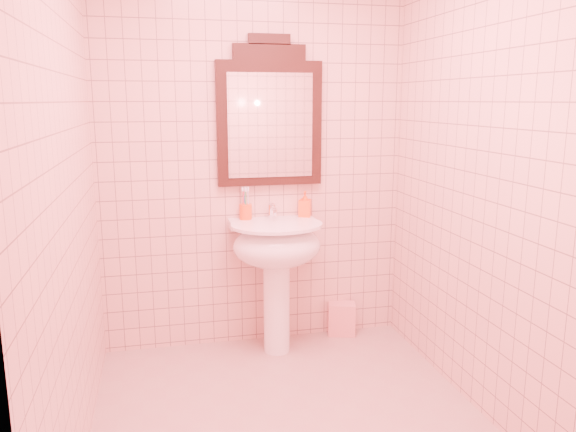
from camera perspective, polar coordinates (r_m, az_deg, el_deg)
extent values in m
plane|color=tan|center=(3.05, 0.55, -20.54)|extent=(2.20, 2.20, 0.00)
cube|color=#DAA498|center=(3.67, -3.45, 5.82)|extent=(2.00, 0.02, 2.50)
cylinder|color=white|center=(3.68, -1.17, -8.55)|extent=(0.17, 0.17, 0.70)
ellipsoid|color=white|center=(3.55, -1.12, -3.06)|extent=(0.56, 0.46, 0.28)
cube|color=white|center=(3.68, -1.66, -0.69)|extent=(0.56, 0.15, 0.05)
cylinder|color=white|center=(3.52, -1.13, -0.93)|extent=(0.58, 0.58, 0.02)
cylinder|color=white|center=(3.67, -1.67, 0.45)|extent=(0.04, 0.04, 0.09)
cylinder|color=white|center=(3.61, -1.50, 0.83)|extent=(0.02, 0.10, 0.02)
cylinder|color=white|center=(3.57, -1.34, 0.37)|extent=(0.02, 0.02, 0.04)
cube|color=white|center=(3.67, -1.70, 1.33)|extent=(0.02, 0.07, 0.01)
cube|color=black|center=(3.65, -1.88, 9.34)|extent=(0.68, 0.05, 0.79)
cube|color=black|center=(3.66, -1.92, 16.31)|extent=(0.46, 0.05, 0.10)
cube|color=black|center=(3.67, -1.93, 17.51)|extent=(0.26, 0.05, 0.07)
cube|color=white|center=(3.62, -1.78, 9.16)|extent=(0.55, 0.01, 0.66)
cylinder|color=#EE4814|center=(3.65, -4.33, 0.43)|extent=(0.08, 0.08, 0.10)
cylinder|color=silver|center=(3.65, -4.05, 1.10)|extent=(0.01, 0.01, 0.19)
cylinder|color=#338CD8|center=(3.66, -4.38, 1.14)|extent=(0.01, 0.01, 0.19)
cylinder|color=#E5334C|center=(3.64, -4.62, 1.08)|extent=(0.01, 0.01, 0.19)
cylinder|color=#3FBF59|center=(3.63, -4.29, 1.04)|extent=(0.01, 0.01, 0.19)
imported|color=#FD4F15|center=(3.72, 1.73, 1.21)|extent=(0.10, 0.10, 0.17)
cube|color=pink|center=(4.04, 5.47, -10.34)|extent=(0.21, 0.17, 0.23)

